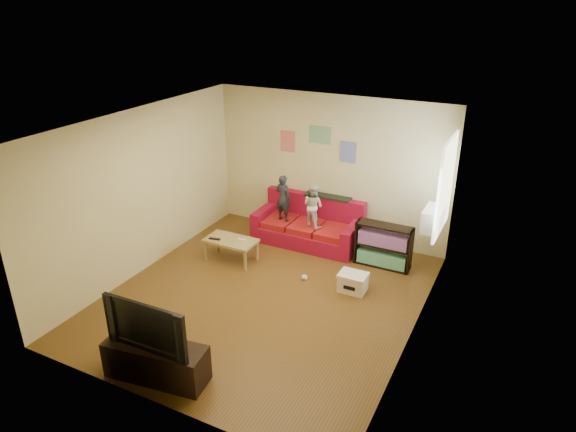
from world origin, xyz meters
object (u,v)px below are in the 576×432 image
at_px(tv_stand, 156,361).
at_px(television, 151,323).
at_px(sofa, 309,227).
at_px(bookshelf, 383,248).
at_px(file_box, 353,282).
at_px(child_a, 283,198).
at_px(coffee_table, 231,242).
at_px(child_b, 313,206).

xyz_separation_m(tv_stand, television, (0.00, 0.00, 0.56)).
height_order(sofa, bookshelf, sofa).
xyz_separation_m(sofa, bookshelf, (1.52, -0.29, 0.05)).
distance_m(bookshelf, file_box, 1.03).
xyz_separation_m(child_a, file_box, (1.79, -1.13, -0.70)).
xyz_separation_m(bookshelf, television, (-1.62, -3.93, 0.46)).
bearing_deg(coffee_table, tv_stand, -74.79).
relative_size(child_a, child_b, 1.09).
relative_size(coffee_table, tv_stand, 0.71).
height_order(child_b, bookshelf, child_b).
height_order(coffee_table, file_box, coffee_table).
bearing_deg(bookshelf, child_b, 174.66).
bearing_deg(child_b, television, 103.62).
bearing_deg(child_b, bookshelf, -168.19).
xyz_separation_m(file_box, television, (-1.44, -2.93, 0.64)).
bearing_deg(child_a, bookshelf, -175.64).
bearing_deg(television, child_a, 93.69).
bearing_deg(sofa, tv_stand, -91.39).
distance_m(file_box, television, 3.33).
bearing_deg(child_b, sofa, -31.31).
height_order(child_a, coffee_table, child_a).
bearing_deg(television, sofa, 87.38).
height_order(child_b, television, child_b).
distance_m(bookshelf, tv_stand, 4.25).
xyz_separation_m(child_a, television, (0.35, -4.05, -0.05)).
distance_m(sofa, tv_stand, 4.22).
height_order(coffee_table, tv_stand, tv_stand).
xyz_separation_m(child_b, file_box, (1.19, -1.13, -0.66)).
distance_m(file_box, tv_stand, 3.27).
bearing_deg(bookshelf, sofa, 168.98).
distance_m(child_a, child_b, 0.60).
bearing_deg(child_b, child_a, 17.16).
bearing_deg(file_box, child_a, 147.87).
xyz_separation_m(child_a, tv_stand, (0.35, -4.05, -0.61)).
height_order(sofa, coffee_table, sofa).
xyz_separation_m(sofa, television, (-0.10, -4.22, 0.51)).
distance_m(child_a, coffee_table, 1.31).
distance_m(child_a, tv_stand, 4.11).
bearing_deg(television, file_box, 62.49).
xyz_separation_m(bookshelf, file_box, (-0.17, -1.00, -0.19)).
bearing_deg(coffee_table, sofa, 55.14).
relative_size(child_b, bookshelf, 0.84).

